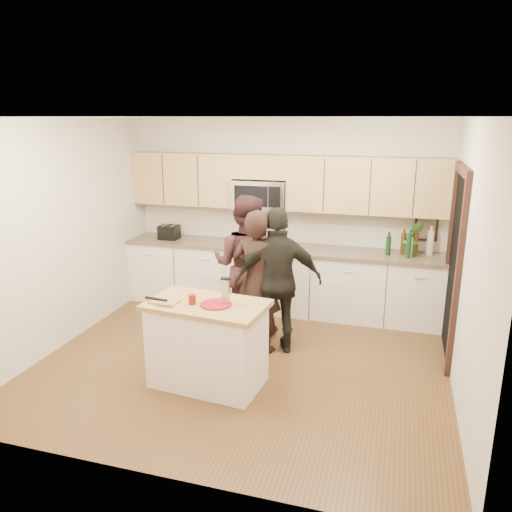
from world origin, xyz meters
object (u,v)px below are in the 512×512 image
(island, at_px, (207,343))
(woman_right, at_px, (278,281))
(toaster, at_px, (169,232))
(woman_center, at_px, (246,265))
(woman_left, at_px, (257,282))

(island, bearing_deg, woman_right, 67.84)
(toaster, bearing_deg, woman_center, -30.01)
(island, distance_m, toaster, 2.76)
(toaster, height_order, woman_left, woman_left)
(toaster, xyz_separation_m, woman_right, (2.00, -1.28, -0.18))
(toaster, distance_m, woman_right, 2.38)
(woman_center, relative_size, woman_right, 1.03)
(island, distance_m, woman_left, 1.04)
(woman_center, bearing_deg, toaster, -28.61)
(woman_left, bearing_deg, island, 83.08)
(island, distance_m, woman_center, 1.46)
(woman_left, distance_m, woman_right, 0.25)
(island, height_order, toaster, toaster)
(woman_center, height_order, woman_right, woman_center)
(toaster, height_order, woman_center, woman_center)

